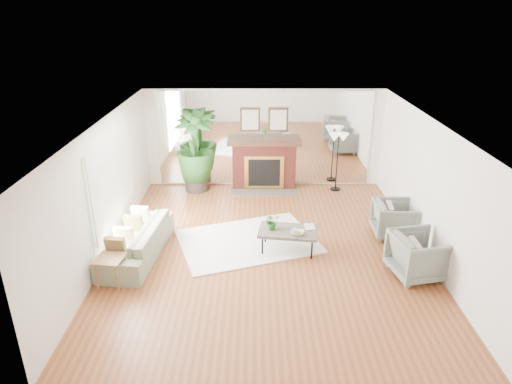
{
  "coord_description": "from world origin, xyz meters",
  "views": [
    {
      "loc": [
        -0.22,
        -7.76,
        4.42
      ],
      "look_at": [
        -0.21,
        0.6,
        0.97
      ],
      "focal_mm": 32.0,
      "sensor_mm": 36.0,
      "label": 1
    }
  ],
  "objects_px": {
    "fireplace": "(264,163)",
    "coffee_table": "(288,232)",
    "sofa": "(137,241)",
    "potted_ficus": "(195,149)",
    "side_table": "(110,262)",
    "floor_lamp": "(339,142)",
    "armchair_front": "(418,255)",
    "armchair_back": "(394,219)"
  },
  "relations": [
    {
      "from": "side_table",
      "to": "floor_lamp",
      "type": "bearing_deg",
      "value": 43.65
    },
    {
      "from": "armchair_back",
      "to": "potted_ficus",
      "type": "relative_size",
      "value": 0.39
    },
    {
      "from": "side_table",
      "to": "coffee_table",
      "type": "bearing_deg",
      "value": 20.45
    },
    {
      "from": "armchair_back",
      "to": "side_table",
      "type": "distance_m",
      "value": 5.54
    },
    {
      "from": "side_table",
      "to": "fireplace",
      "type": "bearing_deg",
      "value": 59.14
    },
    {
      "from": "fireplace",
      "to": "armchair_back",
      "type": "xyz_separation_m",
      "value": [
        2.6,
        -2.66,
        -0.29
      ]
    },
    {
      "from": "coffee_table",
      "to": "armchair_front",
      "type": "distance_m",
      "value": 2.36
    },
    {
      "from": "coffee_table",
      "to": "potted_ficus",
      "type": "bearing_deg",
      "value": 124.09
    },
    {
      "from": "fireplace",
      "to": "coffee_table",
      "type": "distance_m",
      "value": 3.33
    },
    {
      "from": "sofa",
      "to": "potted_ficus",
      "type": "distance_m",
      "value": 3.48
    },
    {
      "from": "armchair_front",
      "to": "potted_ficus",
      "type": "bearing_deg",
      "value": 35.53
    },
    {
      "from": "coffee_table",
      "to": "floor_lamp",
      "type": "relative_size",
      "value": 0.8
    },
    {
      "from": "coffee_table",
      "to": "armchair_back",
      "type": "height_order",
      "value": "armchair_back"
    },
    {
      "from": "armchair_back",
      "to": "coffee_table",
      "type": "bearing_deg",
      "value": 108.2
    },
    {
      "from": "sofa",
      "to": "floor_lamp",
      "type": "relative_size",
      "value": 1.44
    },
    {
      "from": "fireplace",
      "to": "side_table",
      "type": "relative_size",
      "value": 3.97
    },
    {
      "from": "side_table",
      "to": "floor_lamp",
      "type": "xyz_separation_m",
      "value": [
        4.48,
        4.28,
        0.84
      ]
    },
    {
      "from": "floor_lamp",
      "to": "sofa",
      "type": "bearing_deg",
      "value": -142.25
    },
    {
      "from": "fireplace",
      "to": "floor_lamp",
      "type": "relative_size",
      "value": 1.38
    },
    {
      "from": "floor_lamp",
      "to": "potted_ficus",
      "type": "bearing_deg",
      "value": -180.0
    },
    {
      "from": "sofa",
      "to": "potted_ficus",
      "type": "bearing_deg",
      "value": 173.45
    },
    {
      "from": "sofa",
      "to": "side_table",
      "type": "xyz_separation_m",
      "value": [
        -0.2,
        -0.96,
        0.12
      ]
    },
    {
      "from": "armchair_front",
      "to": "fireplace",
      "type": "bearing_deg",
      "value": 20.32
    },
    {
      "from": "sofa",
      "to": "armchair_front",
      "type": "distance_m",
      "value": 5.1
    },
    {
      "from": "fireplace",
      "to": "armchair_front",
      "type": "bearing_deg",
      "value": -58.0
    },
    {
      "from": "side_table",
      "to": "potted_ficus",
      "type": "bearing_deg",
      "value": 77.76
    },
    {
      "from": "armchair_back",
      "to": "floor_lamp",
      "type": "bearing_deg",
      "value": 19.14
    },
    {
      "from": "coffee_table",
      "to": "side_table",
      "type": "bearing_deg",
      "value": -159.55
    },
    {
      "from": "sofa",
      "to": "armchair_back",
      "type": "xyz_separation_m",
      "value": [
        5.05,
        0.81,
        0.05
      ]
    },
    {
      "from": "armchair_back",
      "to": "potted_ficus",
      "type": "xyz_separation_m",
      "value": [
        -4.32,
        2.5,
        0.73
      ]
    },
    {
      "from": "fireplace",
      "to": "sofa",
      "type": "bearing_deg",
      "value": -125.18
    },
    {
      "from": "fireplace",
      "to": "coffee_table",
      "type": "bearing_deg",
      "value": -83.05
    },
    {
      "from": "coffee_table",
      "to": "fireplace",
      "type": "bearing_deg",
      "value": 96.95
    },
    {
      "from": "fireplace",
      "to": "floor_lamp",
      "type": "distance_m",
      "value": 1.94
    },
    {
      "from": "coffee_table",
      "to": "armchair_front",
      "type": "xyz_separation_m",
      "value": [
        2.2,
        -0.86,
        -0.01
      ]
    },
    {
      "from": "armchair_front",
      "to": "potted_ficus",
      "type": "xyz_separation_m",
      "value": [
        -4.32,
        4.0,
        0.7
      ]
    },
    {
      "from": "fireplace",
      "to": "sofa",
      "type": "xyz_separation_m",
      "value": [
        -2.45,
        -3.48,
        -0.35
      ]
    },
    {
      "from": "armchair_front",
      "to": "floor_lamp",
      "type": "distance_m",
      "value": 4.17
    },
    {
      "from": "coffee_table",
      "to": "sofa",
      "type": "relative_size",
      "value": 0.56
    },
    {
      "from": "fireplace",
      "to": "armchair_back",
      "type": "bearing_deg",
      "value": -45.68
    },
    {
      "from": "armchair_front",
      "to": "potted_ficus",
      "type": "relative_size",
      "value": 0.43
    },
    {
      "from": "sofa",
      "to": "floor_lamp",
      "type": "height_order",
      "value": "floor_lamp"
    }
  ]
}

